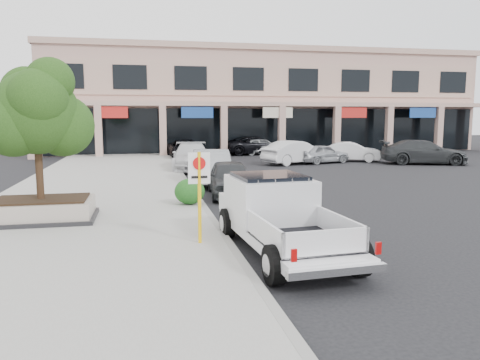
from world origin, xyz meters
The scene contains 19 objects.
ground centered at (0.00, 0.00, 0.00)m, with size 120.00×120.00×0.00m, color black.
sidewalk centered at (-5.50, 6.00, 0.07)m, with size 8.00×52.00×0.15m, color gray.
curb centered at (-1.55, 6.00, 0.07)m, with size 0.20×52.00×0.15m, color gray.
strip_mall centered at (8.00, 33.93, 4.75)m, with size 40.55×12.43×9.50m.
planter centered at (-6.73, 3.68, 0.48)m, with size 3.20×2.20×0.68m.
planter_tree centered at (-6.60, 3.83, 3.41)m, with size 2.90×2.55×4.00m.
no_parking_sign centered at (-2.28, 0.12, 1.63)m, with size 0.55×0.09×2.30m.
hedge centered at (-2.02, 5.36, 0.62)m, with size 1.10×0.99×0.94m, color #134515.
pickup_truck centered at (-0.35, -0.74, 0.92)m, with size 2.16×5.83×1.84m, color white, non-canonical shape.
curb_car_a centered at (-0.08, 7.69, 0.75)m, with size 1.76×4.38×1.49m, color #2B2D2F.
curb_car_b centered at (-0.31, 11.51, 0.82)m, with size 1.74×5.00×1.65m, color #989B9F.
curb_car_c centered at (-0.68, 17.54, 0.82)m, with size 2.31×5.68×1.65m, color silver.
curb_car_d centered at (-0.34, 25.33, 0.74)m, with size 2.47×5.36×1.49m, color black.
lot_car_a centered at (8.77, 19.67, 0.68)m, with size 1.60×3.99×1.36m, color #9FA2A7.
lot_car_b centered at (6.74, 19.53, 0.81)m, with size 1.71×4.92×1.62m, color silver.
lot_car_c centered at (15.42, 17.68, 0.84)m, with size 2.34×5.77×1.67m, color #2A2D2F.
lot_car_d centered at (5.94, 27.93, 0.78)m, with size 2.59×5.63×1.56m, color black.
lot_car_e centered at (6.40, 27.51, 0.73)m, with size 1.73×4.29×1.46m, color #A4A8AC.
lot_car_f centered at (11.40, 20.56, 0.71)m, with size 1.49×4.29×1.41m, color silver.
Camera 1 is at (-3.64, -11.35, 3.34)m, focal length 35.00 mm.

